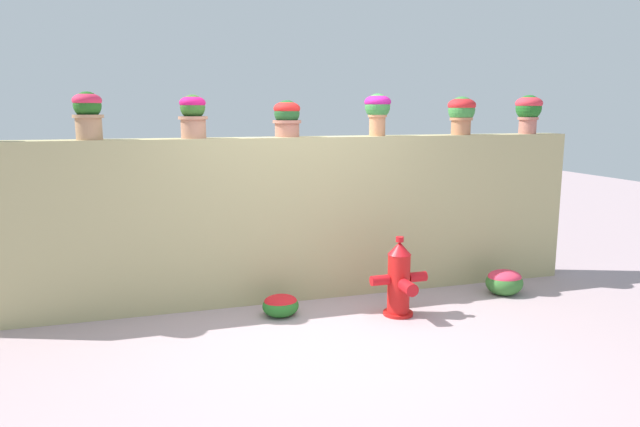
{
  "coord_description": "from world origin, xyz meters",
  "views": [
    {
      "loc": [
        -1.47,
        -4.56,
        2.0
      ],
      "look_at": [
        0.26,
        1.07,
        0.94
      ],
      "focal_mm": 32.41,
      "sensor_mm": 36.0,
      "label": 1
    }
  ],
  "objects": [
    {
      "name": "ground_plane",
      "position": [
        0.0,
        0.0,
        0.0
      ],
      "size": [
        24.0,
        24.0,
        0.0
      ],
      "primitive_type": "plane",
      "color": "#A79096"
    },
    {
      "name": "stone_wall",
      "position": [
        0.0,
        1.27,
        0.86
      ],
      "size": [
        6.58,
        0.3,
        1.72
      ],
      "primitive_type": "cube",
      "color": "tan",
      "rests_on": "ground"
    },
    {
      "name": "potted_plant_1",
      "position": [
        -1.93,
        1.26,
        1.98
      ],
      "size": [
        0.28,
        0.28,
        0.44
      ],
      "color": "tan",
      "rests_on": "stone_wall"
    },
    {
      "name": "potted_plant_2",
      "position": [
        -0.98,
        1.28,
        1.96
      ],
      "size": [
        0.29,
        0.29,
        0.42
      ],
      "color": "#AF765C",
      "rests_on": "stone_wall"
    },
    {
      "name": "potted_plant_3",
      "position": [
        -0.02,
        1.31,
        1.93
      ],
      "size": [
        0.3,
        0.3,
        0.38
      ],
      "color": "#B16C59",
      "rests_on": "stone_wall"
    },
    {
      "name": "potted_plant_4",
      "position": [
        0.96,
        1.25,
        2.02
      ],
      "size": [
        0.29,
        0.29,
        0.45
      ],
      "color": "tan",
      "rests_on": "stone_wall"
    },
    {
      "name": "potted_plant_5",
      "position": [
        1.98,
        1.25,
        1.98
      ],
      "size": [
        0.31,
        0.31,
        0.43
      ],
      "color": "#AC6E4B",
      "rests_on": "stone_wall"
    },
    {
      "name": "potted_plant_6",
      "position": [
        2.86,
        1.24,
        2.01
      ],
      "size": [
        0.31,
        0.31,
        0.45
      ],
      "color": "#B46A5B",
      "rests_on": "stone_wall"
    },
    {
      "name": "fire_hydrant",
      "position": [
        0.87,
        0.42,
        0.35
      ],
      "size": [
        0.58,
        0.46,
        0.79
      ],
      "color": "red",
      "rests_on": "ground"
    },
    {
      "name": "flower_bush_left",
      "position": [
        2.27,
        0.69,
        0.15
      ],
      "size": [
        0.41,
        0.37,
        0.28
      ],
      "color": "#377030",
      "rests_on": "ground"
    },
    {
      "name": "flower_bush_right",
      "position": [
        -0.24,
        0.75,
        0.11
      ],
      "size": [
        0.36,
        0.32,
        0.22
      ],
      "color": "#297127",
      "rests_on": "ground"
    }
  ]
}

